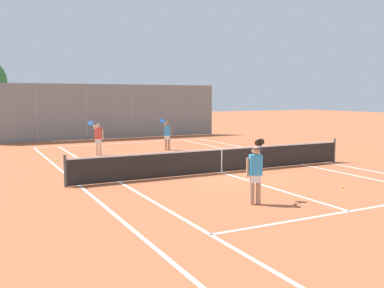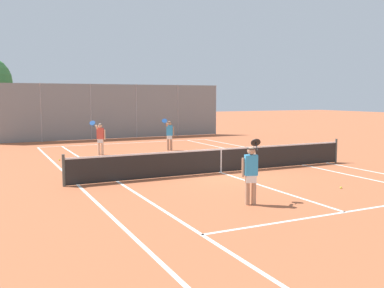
% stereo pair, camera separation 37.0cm
% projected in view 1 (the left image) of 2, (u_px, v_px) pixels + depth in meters
% --- Properties ---
extents(ground_plane, '(120.00, 120.00, 0.00)m').
position_uv_depth(ground_plane, '(221.00, 172.00, 16.70)').
color(ground_plane, '#B25B38').
extents(court_line_markings, '(11.10, 23.90, 0.01)m').
position_uv_depth(court_line_markings, '(221.00, 172.00, 16.70)').
color(court_line_markings, silver).
rests_on(court_line_markings, ground).
extents(tennis_net, '(12.00, 0.10, 1.07)m').
position_uv_depth(tennis_net, '(222.00, 160.00, 16.65)').
color(tennis_net, '#474C47').
rests_on(tennis_net, ground).
extents(player_near_side, '(0.83, 0.69, 1.77)m').
position_uv_depth(player_near_side, '(255.00, 171.00, 11.67)').
color(player_near_side, tan).
rests_on(player_near_side, ground).
extents(player_far_left, '(0.87, 0.67, 1.77)m').
position_uv_depth(player_far_left, '(98.00, 137.00, 21.52)').
color(player_far_left, beige).
rests_on(player_far_left, ground).
extents(player_far_right, '(0.85, 0.68, 1.77)m').
position_uv_depth(player_far_right, '(167.00, 134.00, 23.47)').
color(player_far_right, tan).
rests_on(player_far_right, ground).
extents(loose_tennis_ball_0, '(0.07, 0.07, 0.07)m').
position_uv_depth(loose_tennis_ball_0, '(342.00, 187.00, 13.87)').
color(loose_tennis_ball_0, '#D1DB33').
rests_on(loose_tennis_ball_0, ground).
extents(loose_tennis_ball_1, '(0.07, 0.07, 0.07)m').
position_uv_depth(loose_tennis_ball_1, '(58.00, 160.00, 19.69)').
color(loose_tennis_ball_1, '#D1DB33').
rests_on(loose_tennis_ball_1, ground).
extents(loose_tennis_ball_2, '(0.07, 0.07, 0.07)m').
position_uv_depth(loose_tennis_ball_2, '(101.00, 182.00, 14.64)').
color(loose_tennis_ball_2, '#D1DB33').
rests_on(loose_tennis_ball_2, ground).
extents(back_fence, '(16.36, 0.08, 3.83)m').
position_uv_depth(back_fence, '(110.00, 112.00, 29.84)').
color(back_fence, gray).
rests_on(back_fence, ground).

